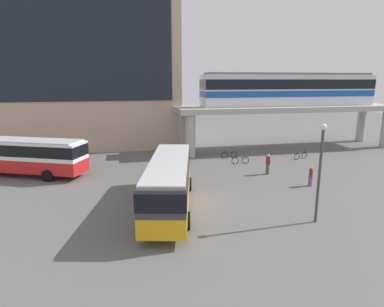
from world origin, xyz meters
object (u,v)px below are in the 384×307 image
Objects in this scene: bus_secondary at (23,153)px; bicycle_green at (240,160)px; bicycle_blue at (229,155)px; station_building at (81,58)px; pedestrian_by_bike_rack at (311,177)px; bicycle_black at (300,156)px; pedestrian_at_kerb at (268,165)px; train at (289,89)px; bus_main at (169,179)px.

bus_secondary is 20.00m from bicycle_green.
station_building is at bearing 139.88° from bicycle_blue.
bicycle_blue is at bearing 107.16° from pedestrian_by_bike_rack.
station_building is 13.19× the size of bicycle_blue.
bicycle_blue is (-0.28, 2.56, 0.00)m from bicycle_green.
pedestrian_by_bike_rack is (2.92, -7.81, 0.38)m from bicycle_green.
bicycle_black is at bearing -33.71° from station_building.
bicycle_green is 1.13× the size of pedestrian_by_bike_rack.
pedestrian_at_kerb is (-1.87, 3.79, 0.13)m from pedestrian_by_bike_rack.
train is 8.90m from bicycle_black.
bicycle_blue is at bearing -40.12° from station_building.
bicycle_green is at bearing -44.62° from station_building.
bicycle_blue is 1.13× the size of pedestrian_by_bike_rack.
bicycle_green is at bearing 48.99° from bus_main.
bicycle_blue is (8.36, 12.50, -1.63)m from bus_main.
bus_main is at bearing -146.16° from bicycle_black.
bus_secondary is 21.44m from pedestrian_at_kerb.
pedestrian_at_kerb is at bearing -49.25° from station_building.
station_building reaches higher than bus_main.
pedestrian_by_bike_rack reaches higher than bicycle_black.
bicycle_green is (8.64, 9.93, -1.63)m from bus_main.
bicycle_black is (6.96, 0.52, 0.00)m from bicycle_green.
station_building reaches higher than bicycle_blue.
bus_secondary is 19.85m from bicycle_blue.
bicycle_blue is at bearing 164.25° from bicycle_black.
bus_main and bus_secondary have the same top height.
bus_main reaches higher than bicycle_green.
station_building is 18.46m from bus_secondary.
bus_main is at bearing -73.81° from station_building.
train reaches higher than bus_secondary.
train is 13.43× the size of pedestrian_by_bike_rack.
bus_main is at bearing -136.38° from train.
station_building is 32.12m from pedestrian_by_bike_rack.
station_building is 1.11× the size of train.
bus_secondary is at bearing -103.53° from station_building.
bicycle_blue is (15.87, -13.37, -10.57)m from station_building.
pedestrian_at_kerb is (1.05, -4.03, 0.51)m from bicycle_green.
bus_secondary is 6.40× the size of bicycle_black.
pedestrian_at_kerb is (1.33, -6.59, 0.51)m from bicycle_blue.
train is 12.30m from bicycle_green.
train is at bearing 77.41° from bicycle_black.
bicycle_green is 6.98m from bicycle_black.
bus_main is at bearing -42.00° from bus_secondary.
bicycle_green is 0.98× the size of pedestrian_at_kerb.
bicycle_blue is at bearing 96.29° from bicycle_green.
bicycle_black is at bearing 33.84° from bus_main.
bicycle_blue is 6.74m from pedestrian_at_kerb.
pedestrian_by_bike_rack is at bearing -72.84° from bicycle_blue.
train reaches higher than pedestrian_by_bike_rack.
bicycle_blue is at bearing -157.25° from train.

